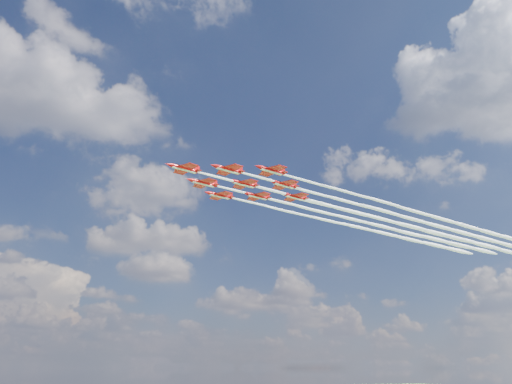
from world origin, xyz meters
TOP-DOWN VIEW (x-y plane):
  - jet_lead at (51.75, 16.50)m, footprint 145.57×45.12m
  - jet_row2_port at (64.53, 12.43)m, footprint 145.57×45.12m
  - jet_row2_starb at (60.53, 26.64)m, footprint 145.57×45.12m
  - jet_row3_port at (77.30, 8.35)m, footprint 145.57×45.12m
  - jet_row3_centre at (73.31, 22.57)m, footprint 145.57×45.12m
  - jet_row3_starb at (69.31, 36.78)m, footprint 145.57×45.12m
  - jet_row4_port at (86.08, 18.49)m, footprint 145.57×45.12m
  - jet_row4_starb at (82.09, 32.70)m, footprint 145.57×45.12m
  - jet_tail at (94.86, 28.63)m, footprint 145.57×45.12m

SIDE VIEW (x-z plane):
  - jet_lead at x=51.75m, z-range 70.75..73.68m
  - jet_row2_port at x=64.53m, z-range 70.75..73.68m
  - jet_row2_starb at x=60.53m, z-range 70.75..73.68m
  - jet_row3_port at x=77.30m, z-range 70.75..73.68m
  - jet_row3_centre at x=73.31m, z-range 70.75..73.68m
  - jet_row3_starb at x=69.31m, z-range 70.75..73.68m
  - jet_row4_port at x=86.08m, z-range 70.75..73.68m
  - jet_row4_starb at x=82.09m, z-range 70.75..73.68m
  - jet_tail at x=94.86m, z-range 70.75..73.68m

